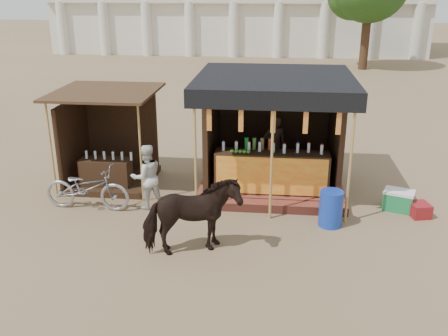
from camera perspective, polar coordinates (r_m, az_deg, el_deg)
ground at (r=9.57m, az=-1.04°, el=-9.54°), size 120.00×120.00×0.00m
main_stall at (r=12.18m, az=5.58°, el=2.35°), size 3.60×3.61×2.78m
secondary_stall at (r=12.83m, az=-13.41°, el=2.02°), size 2.40×2.40×2.38m
cow at (r=9.21m, az=-3.73°, el=-5.61°), size 1.94×1.41×1.49m
motorbike at (r=11.49m, az=-15.39°, el=-2.19°), size 1.95×0.74×1.01m
bystander at (r=11.20m, az=-8.82°, el=-0.98°), size 0.90×0.85×1.48m
blue_barrel at (r=10.60m, az=12.10°, el=-4.55°), size 0.62×0.62×0.77m
red_crate at (r=11.67m, az=21.43°, el=-4.47°), size 0.48×0.52×0.30m
cooler at (r=11.79m, az=19.31°, el=-3.49°), size 0.75×0.64×0.46m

